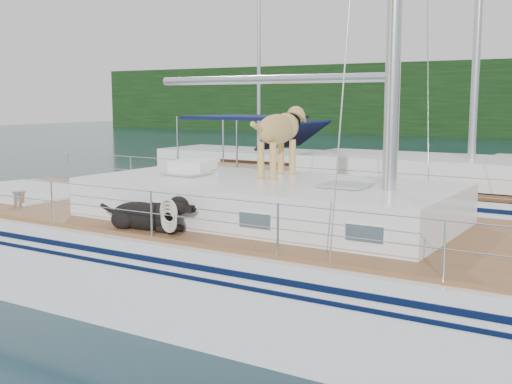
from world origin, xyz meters
The scene contains 4 objects.
ground centered at (0.00, 0.00, 0.00)m, with size 120.00×120.00×0.00m, color black.
main_sailboat centered at (0.09, 0.00, 0.68)m, with size 12.00×3.84×14.01m.
neighbor_sailboat centered at (-0.13, 6.00, 0.63)m, with size 11.00×3.50×13.30m.
bg_boat_west centered at (-8.00, 14.00, 0.45)m, with size 8.00×3.00×11.65m.
Camera 1 is at (5.41, -7.65, 2.93)m, focal length 45.00 mm.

